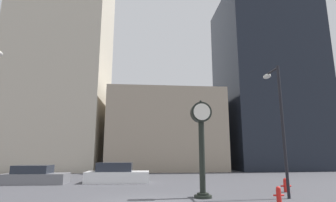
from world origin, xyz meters
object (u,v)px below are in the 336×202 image
at_px(car_grey, 35,176).
at_px(fire_hydrant_far, 279,194).
at_px(street_lamp_right, 277,109).
at_px(fire_hydrant_near, 286,185).
at_px(car_white, 117,174).
at_px(street_clock, 201,136).

distance_m(car_grey, fire_hydrant_far, 15.60).
bearing_deg(street_lamp_right, fire_hydrant_far, -127.15).
bearing_deg(car_grey, street_lamp_right, -26.67).
distance_m(fire_hydrant_near, fire_hydrant_far, 3.50).
distance_m(car_white, fire_hydrant_far, 11.50).
xyz_separation_m(street_clock, fire_hydrant_near, (4.92, 1.44, -2.51)).
bearing_deg(fire_hydrant_near, car_white, 149.54).
height_order(street_clock, street_lamp_right, street_lamp_right).
distance_m(car_grey, street_lamp_right, 16.26).
bearing_deg(street_clock, car_white, 123.50).
bearing_deg(car_white, fire_hydrant_far, -47.08).
bearing_deg(car_white, fire_hydrant_near, -29.38).
bearing_deg(car_grey, car_white, 2.80).
distance_m(car_grey, car_white, 5.58).
xyz_separation_m(car_white, fire_hydrant_near, (9.62, -5.66, -0.22)).
bearing_deg(fire_hydrant_near, fire_hydrant_far, -123.90).
xyz_separation_m(car_white, fire_hydrant_far, (7.67, -8.56, -0.26)).
xyz_separation_m(car_white, street_lamp_right, (8.61, -7.32, 3.68)).
xyz_separation_m(street_clock, fire_hydrant_far, (2.97, -1.46, -2.55)).
relative_size(street_clock, street_lamp_right, 0.73).
bearing_deg(street_clock, street_lamp_right, -3.22).
bearing_deg(street_lamp_right, street_clock, 176.78).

